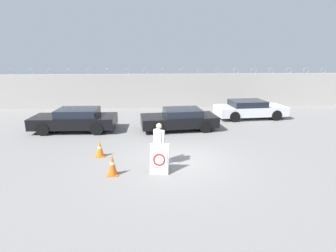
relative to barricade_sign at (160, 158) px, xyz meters
name	(u,v)px	position (x,y,z in m)	size (l,w,h in m)	color
ground_plane	(177,160)	(0.77, 1.01, -0.54)	(90.00, 90.00, 0.00)	gray
perimeter_wall	(164,91)	(0.77, 12.16, 0.82)	(36.00, 0.30, 3.17)	#ADA8A0
barricade_sign	(160,158)	(0.00, 0.00, 0.00)	(0.77, 0.78, 1.09)	white
security_guard	(159,142)	(0.01, 0.66, 0.40)	(0.46, 0.65, 1.70)	#232838
traffic_cone_near	(112,165)	(-1.72, -0.18, -0.14)	(0.38, 0.38, 0.80)	orange
traffic_cone_mid	(100,149)	(-2.50, 1.66, -0.19)	(0.39, 0.39, 0.71)	orange
parked_car_front_coupe	(75,120)	(-4.62, 5.72, 0.11)	(4.69, 2.07, 1.28)	black
parked_car_rear_sedan	(179,119)	(1.34, 5.63, 0.08)	(4.49, 2.35, 1.21)	black
parked_car_far_side	(250,109)	(6.41, 8.08, 0.09)	(4.76, 2.22, 1.23)	black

